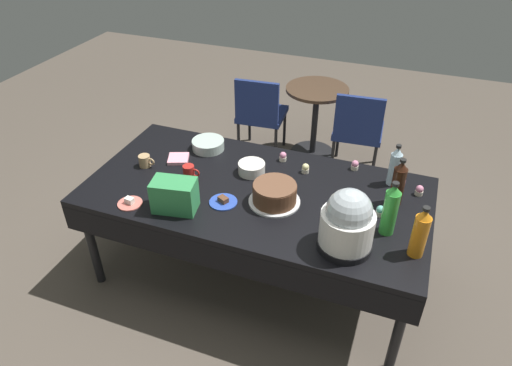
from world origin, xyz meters
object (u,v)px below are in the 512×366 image
(soda_bottle_orange_juice, at_px, (420,233))
(soda_bottle_cola, at_px, (398,183))
(coffee_mug_tan, at_px, (145,161))
(maroon_chair_left, at_px, (260,111))
(cupcake_vanilla, at_px, (419,190))
(frosted_layer_cake, at_px, (275,194))
(coffee_mug_red, at_px, (189,172))
(slow_cooker, at_px, (347,223))
(cupcake_rose, at_px, (355,165))
(potluck_table, at_px, (256,197))
(glass_salad_bowl, at_px, (208,145))
(cupcake_lemon, at_px, (380,211))
(soda_carton, at_px, (175,195))
(cupcake_berry, at_px, (305,168))
(ceramic_snack_bowl, at_px, (252,168))
(maroon_chair_right, at_px, (358,128))
(soda_bottle_lime_soda, at_px, (390,210))
(dessert_plate_white, at_px, (346,210))
(soda_bottle_water, at_px, (395,166))
(dessert_plate_cobalt, at_px, (223,201))
(cupcake_mint, at_px, (283,157))
(round_cafe_table, at_px, (316,109))
(dessert_plate_coral, at_px, (130,203))

(soda_bottle_orange_juice, xyz_separation_m, soda_bottle_cola, (-0.16, 0.42, 0.00))
(coffee_mug_tan, relative_size, maroon_chair_left, 0.14)
(cupcake_vanilla, bearing_deg, soda_bottle_orange_juice, -87.34)
(frosted_layer_cake, distance_m, coffee_mug_red, 0.62)
(slow_cooker, relative_size, cupcake_rose, 5.51)
(potluck_table, height_order, glass_salad_bowl, glass_salad_bowl)
(slow_cooker, xyz_separation_m, cupcake_lemon, (0.14, 0.35, -0.14))
(glass_salad_bowl, bearing_deg, soda_carton, -80.27)
(cupcake_berry, height_order, cupcake_rose, same)
(ceramic_snack_bowl, bearing_deg, maroon_chair_right, 70.07)
(cupcake_lemon, height_order, soda_bottle_lime_soda, soda_bottle_lime_soda)
(soda_bottle_lime_soda, height_order, coffee_mug_red, soda_bottle_lime_soda)
(cupcake_lemon, bearing_deg, soda_bottle_orange_juice, -49.61)
(dessert_plate_white, xyz_separation_m, cupcake_berry, (-0.35, 0.33, 0.02))
(frosted_layer_cake, distance_m, cupcake_rose, 0.68)
(cupcake_lemon, relative_size, coffee_mug_tan, 0.57)
(soda_bottle_lime_soda, bearing_deg, soda_bottle_water, 93.66)
(dessert_plate_cobalt, bearing_deg, maroon_chair_left, 102.88)
(cupcake_mint, bearing_deg, cupcake_rose, 7.81)
(cupcake_vanilla, relative_size, coffee_mug_red, 0.57)
(soda_bottle_water, bearing_deg, soda_carton, -148.36)
(soda_bottle_lime_soda, relative_size, maroon_chair_right, 0.40)
(slow_cooker, xyz_separation_m, round_cafe_table, (-0.69, 2.12, -0.42))
(soda_carton, relative_size, maroon_chair_right, 0.31)
(glass_salad_bowl, height_order, soda_bottle_lime_soda, soda_bottle_lime_soda)
(cupcake_mint, height_order, cupcake_vanilla, same)
(potluck_table, distance_m, glass_salad_bowl, 0.63)
(dessert_plate_coral, relative_size, maroon_chair_right, 0.18)
(cupcake_berry, bearing_deg, soda_bottle_lime_soda, -35.61)
(soda_bottle_lime_soda, distance_m, coffee_mug_tan, 1.67)
(dessert_plate_coral, distance_m, soda_carton, 0.31)
(frosted_layer_cake, relative_size, coffee_mug_red, 2.71)
(soda_bottle_water, height_order, maroon_chair_left, soda_bottle_water)
(slow_cooker, relative_size, cupcake_berry, 5.51)
(cupcake_lemon, relative_size, soda_bottle_lime_soda, 0.20)
(coffee_mug_tan, height_order, soda_carton, soda_carton)
(soda_bottle_water, bearing_deg, potluck_table, -155.03)
(glass_salad_bowl, xyz_separation_m, soda_bottle_orange_juice, (1.52, -0.61, 0.11))
(ceramic_snack_bowl, height_order, dessert_plate_white, ceramic_snack_bowl)
(potluck_table, height_order, cupcake_berry, cupcake_berry)
(glass_salad_bowl, bearing_deg, dessert_plate_white, -19.01)
(soda_bottle_water, xyz_separation_m, coffee_mug_red, (-1.27, -0.41, -0.09))
(soda_carton, bearing_deg, cupcake_mint, 49.30)
(ceramic_snack_bowl, distance_m, dessert_plate_white, 0.72)
(glass_salad_bowl, distance_m, soda_bottle_orange_juice, 1.64)
(soda_bottle_orange_juice, bearing_deg, round_cafe_table, 117.56)
(glass_salad_bowl, relative_size, soda_bottle_water, 0.81)
(slow_cooker, height_order, coffee_mug_red, slow_cooker)
(cupcake_rose, xyz_separation_m, coffee_mug_red, (-1.01, -0.50, 0.02))
(cupcake_mint, bearing_deg, cupcake_berry, -25.48)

